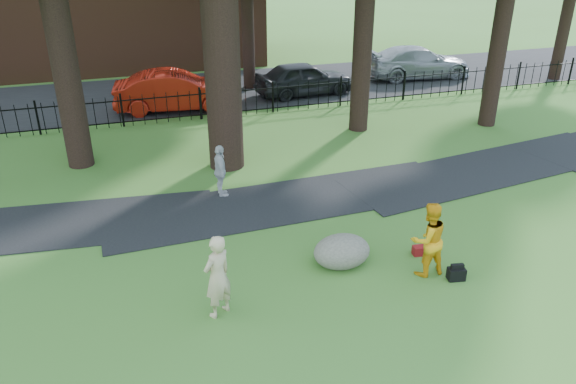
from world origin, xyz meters
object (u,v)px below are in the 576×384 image
object	(u,v)px
man	(428,239)
red_sedan	(176,91)
boulder	(342,249)
woman	(217,276)

from	to	relation	value
man	red_sedan	bearing A→B (deg)	-77.66
man	boulder	xyz separation A→B (m)	(-1.63, 0.91, -0.48)
red_sedan	man	bearing A→B (deg)	-158.83
man	boulder	bearing A→B (deg)	-31.66
woman	man	distance (m)	4.67
man	boulder	world-z (taller)	man
woman	boulder	distance (m)	3.22
woman	red_sedan	bearing A→B (deg)	-126.14
woman	man	xyz separation A→B (m)	(4.66, 0.05, -0.02)
woman	boulder	xyz separation A→B (m)	(3.03, 0.96, -0.50)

